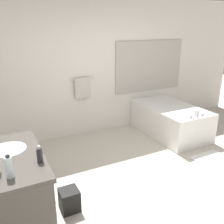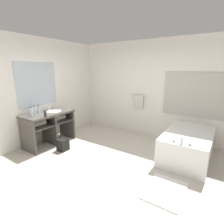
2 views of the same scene
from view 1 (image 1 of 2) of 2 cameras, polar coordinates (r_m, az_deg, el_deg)
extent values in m
plane|color=beige|center=(3.74, 10.68, -16.02)|extent=(16.00, 16.00, 0.00)
cube|color=white|center=(5.06, -3.95, 10.13)|extent=(7.40, 0.06, 2.70)
cube|color=#B7B2A8|center=(5.66, 8.57, 10.31)|extent=(1.70, 0.02, 1.10)
cylinder|color=silver|center=(4.93, -6.81, 7.43)|extent=(0.50, 0.02, 0.02)
cube|color=beige|center=(4.95, -6.69, 5.48)|extent=(0.32, 0.04, 0.40)
cube|color=#4C4742|center=(2.86, -22.27, -9.79)|extent=(0.66, 1.23, 0.05)
cube|color=#4C4742|center=(2.98, -21.66, -14.05)|extent=(0.62, 1.17, 0.02)
cylinder|color=white|center=(3.04, -22.56, -8.67)|extent=(0.40, 0.40, 0.10)
cube|color=#4C4742|center=(3.08, -21.26, -16.71)|extent=(0.60, 0.04, 0.79)
cube|color=#4C4742|center=(3.58, -22.39, -11.46)|extent=(0.60, 0.04, 0.79)
cylinder|color=beige|center=(2.69, -20.03, -15.88)|extent=(0.13, 0.34, 0.13)
cylinder|color=beige|center=(3.22, -21.55, -9.98)|extent=(0.13, 0.34, 0.13)
cube|color=white|center=(5.29, 13.03, -1.75)|extent=(0.92, 1.61, 0.59)
ellipsoid|color=white|center=(5.25, 13.15, -0.25)|extent=(0.66, 1.16, 0.30)
cube|color=silver|center=(4.69, 18.80, -0.36)|extent=(0.04, 0.07, 0.12)
sphere|color=silver|center=(4.61, 17.54, -0.97)|extent=(0.06, 0.06, 0.06)
sphere|color=silver|center=(4.80, 19.95, -0.44)|extent=(0.06, 0.06, 0.06)
cylinder|color=silver|center=(2.44, -22.46, -11.63)|extent=(0.07, 0.07, 0.20)
cylinder|color=black|center=(2.39, -22.80, -9.31)|extent=(0.04, 0.04, 0.02)
cylinder|color=#28282D|center=(2.61, -16.21, -9.46)|extent=(0.06, 0.06, 0.15)
cylinder|color=silver|center=(2.57, -16.39, -7.72)|extent=(0.03, 0.03, 0.03)
cube|color=black|center=(3.24, -9.70, -19.20)|extent=(0.22, 0.22, 0.28)
cube|color=white|center=(4.51, 23.43, -10.76)|extent=(0.59, 0.78, 0.02)
camera|label=2|loc=(3.83, 65.20, 5.24)|focal=28.00mm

